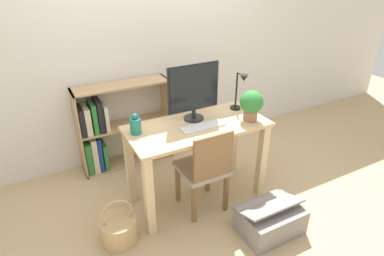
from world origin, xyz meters
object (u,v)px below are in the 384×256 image
at_px(desk_lamp, 240,89).
at_px(potted_plant, 251,104).
at_px(monitor, 194,90).
at_px(basket, 119,229).
at_px(keyboard, 203,126).
at_px(storage_box, 270,219).
at_px(chair, 205,168).
at_px(vase, 135,125).
at_px(bookshelf, 107,131).

distance_m(desk_lamp, potted_plant, 0.22).
xyz_separation_m(monitor, basket, (-0.86, -0.32, -0.94)).
height_order(keyboard, desk_lamp, desk_lamp).
distance_m(keyboard, potted_plant, 0.47).
relative_size(keyboard, potted_plant, 1.42).
distance_m(desk_lamp, storage_box, 1.18).
bearing_deg(potted_plant, storage_box, -104.25).
bearing_deg(storage_box, chair, 125.20).
height_order(vase, potted_plant, potted_plant).
bearing_deg(bookshelf, monitor, -51.58).
xyz_separation_m(monitor, potted_plant, (0.44, -0.26, -0.12)).
xyz_separation_m(chair, storage_box, (0.35, -0.50, -0.33)).
bearing_deg(potted_plant, vase, 166.44).
bearing_deg(desk_lamp, storage_box, -102.31).
xyz_separation_m(keyboard, chair, (-0.05, -0.13, -0.33)).
bearing_deg(desk_lamp, potted_plant, -97.08).
xyz_separation_m(potted_plant, basket, (-1.29, -0.07, -0.82)).
height_order(bookshelf, basket, bookshelf).
bearing_deg(basket, monitor, 20.66).
height_order(monitor, bookshelf, monitor).
distance_m(vase, storage_box, 1.37).
distance_m(vase, chair, 0.70).
bearing_deg(keyboard, potted_plant, -9.23).
xyz_separation_m(keyboard, desk_lamp, (0.47, 0.14, 0.22)).
height_order(desk_lamp, chair, desk_lamp).
xyz_separation_m(basket, storage_box, (1.15, -0.49, 0.01)).
xyz_separation_m(vase, potted_plant, (0.99, -0.24, 0.08)).
distance_m(vase, bookshelf, 0.91).
relative_size(basket, storage_box, 0.79).
relative_size(desk_lamp, potted_plant, 1.33).
distance_m(keyboard, chair, 0.36).
xyz_separation_m(desk_lamp, storage_box, (-0.17, -0.77, -0.88)).
xyz_separation_m(keyboard, basket, (-0.85, -0.14, -0.67)).
distance_m(chair, basket, 0.87).
bearing_deg(desk_lamp, bookshelf, 142.54).
distance_m(desk_lamp, bookshelf, 1.48).
xyz_separation_m(monitor, chair, (-0.06, -0.32, -0.60)).
distance_m(monitor, vase, 0.59).
relative_size(desk_lamp, basket, 0.89).
bearing_deg(desk_lamp, chair, -152.06).
xyz_separation_m(bookshelf, basket, (-0.23, -1.11, -0.32)).
bearing_deg(storage_box, keyboard, 115.74).
relative_size(chair, storage_box, 1.60).
relative_size(bookshelf, basket, 2.41).
bearing_deg(chair, basket, -177.49).
bearing_deg(keyboard, vase, 162.98).
relative_size(potted_plant, basket, 0.67).
bearing_deg(monitor, desk_lamp, -5.69).
distance_m(potted_plant, bookshelf, 1.57).
height_order(keyboard, bookshelf, bookshelf).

